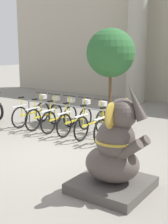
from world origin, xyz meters
TOP-DOWN VIEW (x-y plane):
  - ground_plane at (0.00, 0.00)m, footprint 60.00×60.00m
  - column_left at (-1.59, 7.60)m, footprint 1.09×1.09m
  - bike_rack at (-1.00, 1.95)m, footprint 3.54×0.05m
  - bicycle_0 at (-2.47, 1.84)m, footprint 0.48×1.71m
  - bicycle_1 at (-1.88, 1.81)m, footprint 0.48×1.71m
  - bicycle_2 at (-1.29, 1.83)m, footprint 0.48×1.71m
  - bicycle_3 at (-0.70, 1.82)m, footprint 0.48×1.71m
  - bicycle_4 at (-0.11, 1.81)m, footprint 0.48×1.71m
  - bicycle_5 at (0.47, 1.85)m, footprint 0.48×1.71m
  - elephant_statue at (2.06, -0.82)m, footprint 1.25×1.25m
  - potted_tree at (-0.71, 3.78)m, footprint 1.61×1.61m

SIDE VIEW (x-z plane):
  - ground_plane at x=0.00m, z-range 0.00..0.00m
  - bicycle_0 at x=-2.47m, z-range -0.10..0.91m
  - bicycle_1 at x=-1.88m, z-range -0.10..0.91m
  - bicycle_2 at x=-1.29m, z-range -0.10..0.91m
  - bicycle_3 at x=-0.70m, z-range -0.10..0.91m
  - bicycle_4 at x=-0.11m, z-range -0.10..0.91m
  - bicycle_5 at x=0.47m, z-range -0.10..0.91m
  - bike_rack at x=-1.00m, z-range 0.22..0.99m
  - elephant_statue at x=2.06m, z-range -0.32..1.62m
  - potted_tree at x=-0.71m, z-range 0.66..3.76m
  - column_left at x=-1.59m, z-range 0.04..5.20m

